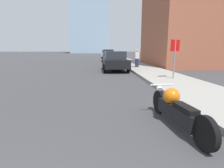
{
  "coord_description": "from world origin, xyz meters",
  "views": [
    {
      "loc": [
        1.37,
        -0.06,
        1.66
      ],
      "look_at": [
        1.71,
        5.19,
        0.63
      ],
      "focal_mm": 28.0,
      "sensor_mm": 36.0,
      "label": 1
    }
  ],
  "objects_px": {
    "motorcycle": "(176,109)",
    "parked_car_yellow": "(106,54)",
    "stop_sign": "(175,52)",
    "parked_car_blue": "(108,55)",
    "pedestrian": "(137,58)",
    "parked_car_black": "(115,61)"
  },
  "relations": [
    {
      "from": "motorcycle",
      "to": "pedestrian",
      "type": "relative_size",
      "value": 1.53
    },
    {
      "from": "pedestrian",
      "to": "parked_car_black",
      "type": "bearing_deg",
      "value": -145.87
    },
    {
      "from": "parked_car_yellow",
      "to": "pedestrian",
      "type": "height_order",
      "value": "pedestrian"
    },
    {
      "from": "parked_car_blue",
      "to": "stop_sign",
      "type": "relative_size",
      "value": 2.01
    },
    {
      "from": "parked_car_black",
      "to": "stop_sign",
      "type": "bearing_deg",
      "value": -62.6
    },
    {
      "from": "stop_sign",
      "to": "pedestrian",
      "type": "relative_size",
      "value": 1.29
    },
    {
      "from": "stop_sign",
      "to": "pedestrian",
      "type": "distance_m",
      "value": 6.56
    },
    {
      "from": "stop_sign",
      "to": "motorcycle",
      "type": "bearing_deg",
      "value": -112.31
    },
    {
      "from": "motorcycle",
      "to": "parked_car_yellow",
      "type": "xyz_separation_m",
      "value": [
        -0.5,
        33.81,
        0.45
      ]
    },
    {
      "from": "parked_car_yellow",
      "to": "stop_sign",
      "type": "height_order",
      "value": "stop_sign"
    },
    {
      "from": "stop_sign",
      "to": "parked_car_black",
      "type": "bearing_deg",
      "value": 118.61
    },
    {
      "from": "parked_car_blue",
      "to": "parked_car_yellow",
      "type": "height_order",
      "value": "parked_car_blue"
    },
    {
      "from": "parked_car_yellow",
      "to": "pedestrian",
      "type": "distance_m",
      "value": 21.81
    },
    {
      "from": "parked_car_blue",
      "to": "stop_sign",
      "type": "distance_m",
      "value": 17.53
    },
    {
      "from": "motorcycle",
      "to": "parked_car_yellow",
      "type": "bearing_deg",
      "value": 85.69
    },
    {
      "from": "parked_car_yellow",
      "to": "pedestrian",
      "type": "xyz_separation_m",
      "value": [
        2.14,
        -21.7,
        0.11
      ]
    },
    {
      "from": "parked_car_black",
      "to": "motorcycle",
      "type": "bearing_deg",
      "value": -88.72
    },
    {
      "from": "parked_car_yellow",
      "to": "stop_sign",
      "type": "xyz_separation_m",
      "value": [
        2.8,
        -28.2,
        0.7
      ]
    },
    {
      "from": "parked_car_yellow",
      "to": "parked_car_blue",
      "type": "bearing_deg",
      "value": -87.85
    },
    {
      "from": "stop_sign",
      "to": "parked_car_blue",
      "type": "bearing_deg",
      "value": 99.1
    },
    {
      "from": "pedestrian",
      "to": "parked_car_blue",
      "type": "bearing_deg",
      "value": 101.07
    },
    {
      "from": "parked_car_blue",
      "to": "parked_car_yellow",
      "type": "relative_size",
      "value": 0.9
    }
  ]
}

